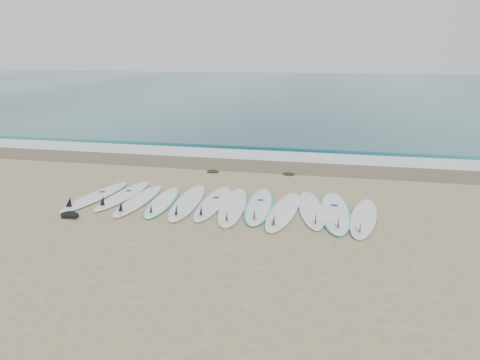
% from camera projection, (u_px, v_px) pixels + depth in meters
% --- Properties ---
extents(ground, '(120.00, 120.00, 0.00)m').
position_uv_depth(ground, '(223.00, 206.00, 11.12)').
color(ground, '#9D8C66').
extents(ocean, '(120.00, 55.00, 0.03)m').
position_uv_depth(ocean, '(312.00, 89.00, 41.67)').
color(ocean, '#225F63').
rests_on(ocean, ground).
extents(wet_sand_band, '(120.00, 1.80, 0.01)m').
position_uv_depth(wet_sand_band, '(254.00, 165.00, 14.97)').
color(wet_sand_band, brown).
rests_on(wet_sand_band, ground).
extents(foam_band, '(120.00, 1.40, 0.04)m').
position_uv_depth(foam_band, '(261.00, 155.00, 16.29)').
color(foam_band, silver).
rests_on(foam_band, ground).
extents(wave_crest, '(120.00, 1.00, 0.10)m').
position_uv_depth(wave_crest, '(268.00, 146.00, 17.69)').
color(wave_crest, '#225F63').
rests_on(wave_crest, ground).
extents(surfboard_0, '(0.91, 2.71, 0.34)m').
position_uv_depth(surfboard_0, '(94.00, 197.00, 11.64)').
color(surfboard_0, white).
rests_on(surfboard_0, ground).
extents(surfboard_1, '(0.73, 2.60, 0.33)m').
position_uv_depth(surfboard_1, '(122.00, 196.00, 11.74)').
color(surfboard_1, white).
rests_on(surfboard_1, ground).
extents(surfboard_2, '(0.56, 2.60, 0.33)m').
position_uv_depth(surfboard_2, '(138.00, 200.00, 11.37)').
color(surfboard_2, white).
rests_on(surfboard_2, ground).
extents(surfboard_3, '(0.78, 2.42, 0.30)m').
position_uv_depth(surfboard_3, '(162.00, 202.00, 11.28)').
color(surfboard_3, white).
rests_on(surfboard_3, ground).
extents(surfboard_4, '(0.80, 2.85, 0.36)m').
position_uv_depth(surfboard_4, '(187.00, 202.00, 11.22)').
color(surfboard_4, white).
rests_on(surfboard_4, ground).
extents(surfboard_5, '(0.57, 2.70, 0.34)m').
position_uv_depth(surfboard_5, '(212.00, 203.00, 11.16)').
color(surfboard_5, white).
rests_on(surfboard_5, ground).
extents(surfboard_6, '(0.89, 2.88, 0.36)m').
position_uv_depth(surfboard_6, '(232.00, 207.00, 10.91)').
color(surfboard_6, white).
rests_on(surfboard_6, ground).
extents(surfboard_7, '(0.84, 2.77, 0.35)m').
position_uv_depth(surfboard_7, '(259.00, 206.00, 11.00)').
color(surfboard_7, white).
rests_on(surfboard_7, ground).
extents(surfboard_8, '(0.80, 2.84, 0.36)m').
position_uv_depth(surfboard_8, '(283.00, 211.00, 10.60)').
color(surfboard_8, white).
rests_on(surfboard_8, ground).
extents(surfboard_9, '(0.98, 2.76, 0.35)m').
position_uv_depth(surfboard_9, '(311.00, 210.00, 10.72)').
color(surfboard_9, white).
rests_on(surfboard_9, ground).
extents(surfboard_10, '(0.92, 2.97, 0.37)m').
position_uv_depth(surfboard_10, '(335.00, 212.00, 10.58)').
color(surfboard_10, white).
rests_on(surfboard_10, ground).
extents(surfboard_11, '(0.85, 2.72, 0.34)m').
position_uv_depth(surfboard_11, '(363.00, 218.00, 10.21)').
color(surfboard_11, white).
rests_on(surfboard_11, ground).
extents(seaweed_near, '(0.37, 0.29, 0.07)m').
position_uv_depth(seaweed_near, '(213.00, 171.00, 14.12)').
color(seaweed_near, black).
rests_on(seaweed_near, ground).
extents(seaweed_far, '(0.36, 0.28, 0.07)m').
position_uv_depth(seaweed_far, '(289.00, 174.00, 13.85)').
color(seaweed_far, black).
rests_on(seaweed_far, ground).
extents(leash_coil, '(0.46, 0.36, 0.11)m').
position_uv_depth(leash_coil, '(70.00, 215.00, 10.40)').
color(leash_coil, black).
rests_on(leash_coil, ground).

